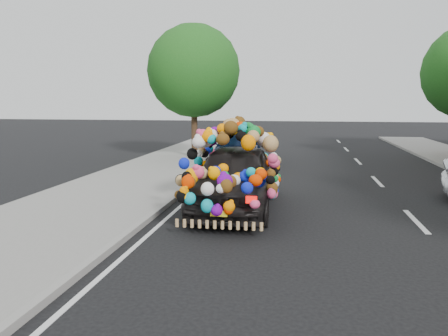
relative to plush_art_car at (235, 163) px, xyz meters
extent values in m
plane|color=black|center=(0.59, -0.50, -1.16)|extent=(100.00, 100.00, 0.00)
cube|color=gray|center=(-3.71, -0.50, -1.10)|extent=(4.00, 60.00, 0.12)
cube|color=gray|center=(-1.76, -0.50, -1.09)|extent=(0.15, 60.00, 0.13)
cylinder|color=#332114|center=(-3.21, 9.00, 0.21)|extent=(0.28, 0.28, 2.73)
sphere|color=#175215|center=(-3.21, 9.00, 2.87)|extent=(4.20, 4.20, 4.20)
imported|color=black|center=(0.00, 0.00, -0.36)|extent=(1.92, 4.70, 1.60)
cube|color=red|center=(-0.62, -2.36, -0.38)|extent=(0.22, 0.06, 0.14)
cube|color=red|center=(0.66, -2.35, -0.38)|extent=(0.22, 0.06, 0.14)
cube|color=yellow|center=(0.02, -2.37, -0.68)|extent=(0.34, 0.04, 0.12)
imported|color=black|center=(-1.01, 7.52, -0.47)|extent=(2.24, 4.87, 1.38)
camera|label=1|loc=(1.54, -10.62, 1.52)|focal=35.00mm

